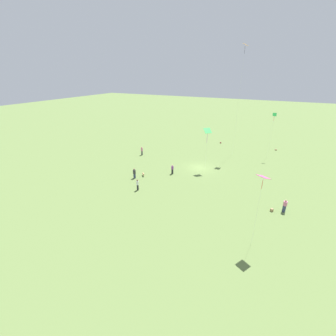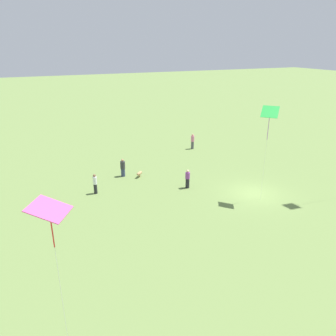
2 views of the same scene
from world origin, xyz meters
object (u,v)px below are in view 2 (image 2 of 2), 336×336
at_px(person_3, 188,179).
at_px(kite_3, 50,215).
at_px(kite_1, 270,114).
at_px(person_2, 193,141).
at_px(person_4, 95,184).
at_px(dog_0, 139,174).
at_px(person_0, 123,168).

distance_m(person_3, kite_3, 20.07).
height_order(person_3, kite_1, kite_1).
bearing_deg(person_2, kite_3, -21.52).
height_order(person_4, dog_0, person_4).
bearing_deg(kite_1, person_3, -133.68).
relative_size(person_2, kite_3, 0.24).
bearing_deg(kite_3, dog_0, 50.47).
bearing_deg(kite_3, kite_1, 18.01).
relative_size(person_3, dog_0, 2.48).
xyz_separation_m(person_2, person_3, (5.75, 9.91, -0.09)).
xyz_separation_m(kite_1, dog_0, (7.42, -8.46, -6.62)).
relative_size(person_4, kite_1, 0.23).
height_order(person_3, person_4, person_4).
xyz_separation_m(person_2, kite_1, (1.39, 14.39, 6.06)).
xyz_separation_m(person_0, person_3, (-4.37, 4.87, -0.01)).
bearing_deg(person_3, kite_3, 25.73).
xyz_separation_m(person_0, person_2, (-10.12, -5.04, 0.08)).
bearing_deg(kite_3, person_3, 36.80).
bearing_deg(person_4, dog_0, 58.33).
bearing_deg(person_2, kite_1, 8.60).
bearing_deg(kite_1, person_4, -116.71).
bearing_deg(person_0, kite_3, -114.54).
bearing_deg(person_3, kite_1, 108.97).
distance_m(kite_1, dog_0, 13.06).
bearing_deg(kite_3, person_2, 40.16).
height_order(kite_1, dog_0, kite_1).
distance_m(person_2, dog_0, 10.64).
bearing_deg(kite_1, dog_0, -136.66).
distance_m(person_0, person_4, 4.25).
distance_m(person_2, person_3, 11.46).
xyz_separation_m(person_0, kite_3, (7.56, 19.60, 6.59)).
height_order(person_3, kite_3, kite_3).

